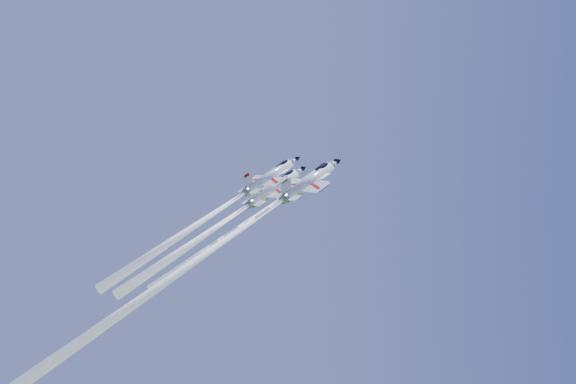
{
  "coord_description": "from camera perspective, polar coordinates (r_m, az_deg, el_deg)",
  "views": [
    {
      "loc": [
        -10.36,
        -122.78,
        84.74
      ],
      "look_at": [
        0.0,
        0.0,
        101.0
      ],
      "focal_mm": 40.0,
      "sensor_mm": 36.0,
      "label": 1
    }
  ],
  "objects": [
    {
      "name": "jet_slot",
      "position": [
        113.23,
        -6.37,
        -1.74
      ],
      "size": [
        29.05,
        22.67,
        30.98
      ],
      "rotation": [
        0.58,
        0.17,
        -0.9
      ],
      "color": "white"
    },
    {
      "name": "jet_right",
      "position": [
        109.01,
        -6.43,
        -4.86
      ],
      "size": [
        42.24,
        33.66,
        47.27
      ],
      "rotation": [
        0.58,
        0.17,
        -0.9
      ],
      "color": "white"
    },
    {
      "name": "jet_lead",
      "position": [
        121.27,
        -2.42,
        -1.9
      ],
      "size": [
        31.14,
        24.19,
        32.82
      ],
      "rotation": [
        0.58,
        0.17,
        -0.9
      ],
      "color": "white"
    },
    {
      "name": "jet_left",
      "position": [
        123.56,
        -5.45,
        -2.49
      ],
      "size": [
        30.72,
        23.83,
        32.29
      ],
      "rotation": [
        0.58,
        0.17,
        -0.9
      ],
      "color": "white"
    }
  ]
}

